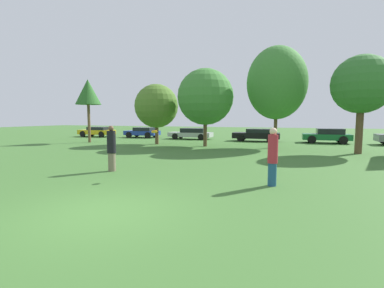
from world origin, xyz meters
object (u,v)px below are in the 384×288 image
person_thrower (112,148)px  tree_4 (362,85)px  parked_car_black (257,135)px  parked_car_silver (191,133)px  parked_car_blue (143,132)px  tree_2 (205,97)px  frisbee (154,132)px  person_catcher (273,156)px  tree_1 (156,106)px  parked_car_yellow (97,131)px  tree_3 (277,83)px  parked_car_green (327,135)px  tree_0 (88,92)px

person_thrower → tree_4: 15.33m
tree_4 → parked_car_black: 10.78m
parked_car_silver → parked_car_black: size_ratio=1.04×
parked_car_blue → parked_car_silver: 6.01m
person_thrower → tree_2: 11.52m
frisbee → tree_2: (-1.56, 11.58, 2.12)m
frisbee → tree_4: (8.82, 10.52, 2.53)m
parked_car_silver → person_catcher: bearing=116.7°
parked_car_blue → parked_car_black: size_ratio=0.88×
tree_1 → parked_car_silver: (0.86, 6.26, -2.62)m
tree_4 → parked_car_silver: 16.28m
tree_2 → parked_car_yellow: size_ratio=1.42×
tree_3 → tree_4: 5.46m
frisbee → parked_car_silver: bearing=105.7°
tree_3 → frisbee: bearing=-106.7°
frisbee → tree_3: (3.70, 12.34, 3.05)m
tree_3 → parked_car_green: tree_3 is taller
person_thrower → parked_car_yellow: bearing=133.2°
tree_2 → tree_3: tree_3 is taller
person_thrower → tree_4: tree_4 is taller
tree_0 → tree_1: size_ratio=1.12×
parked_car_silver → parked_car_black: parked_car_black is taller
tree_0 → tree_4: bearing=-2.2°
parked_car_green → tree_0: bearing=17.2°
frisbee → parked_car_green: size_ratio=0.06×
tree_3 → parked_car_black: bearing=110.0°
parked_car_silver → parked_car_green: size_ratio=1.15×
parked_car_yellow → parked_car_blue: 5.79m
parked_car_blue → parked_car_green: (18.92, -0.52, 0.07)m
tree_0 → parked_car_black: 16.10m
tree_1 → tree_2: bearing=-3.8°
tree_0 → parked_car_blue: (1.43, 7.12, -3.89)m
parked_car_green → parked_car_black: bearing=0.8°
person_catcher → parked_car_silver: size_ratio=0.42×
person_thrower → tree_1: size_ratio=0.38×
person_catcher → frisbee: bearing=4.4°
tree_0 → tree_4: 21.36m
tree_2 → parked_car_yellow: (-15.29, 6.24, -3.22)m
parked_car_silver → parked_car_black: (6.81, -0.37, 0.03)m
person_thrower → parked_car_green: (10.10, 17.48, -0.28)m
person_catcher → parked_car_silver: person_catcher is taller
tree_0 → parked_car_black: bearing=24.3°
tree_0 → tree_2: (10.97, 0.25, -0.65)m
person_catcher → parked_car_silver: (-9.39, 18.04, -0.38)m
frisbee → parked_car_black: 17.89m
tree_0 → tree_2: size_ratio=0.94×
tree_1 → frisbee: bearing=-63.4°
parked_car_blue → parked_car_green: parked_car_green is taller
parked_car_blue → tree_4: bearing=157.5°
person_catcher → tree_3: tree_3 is taller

